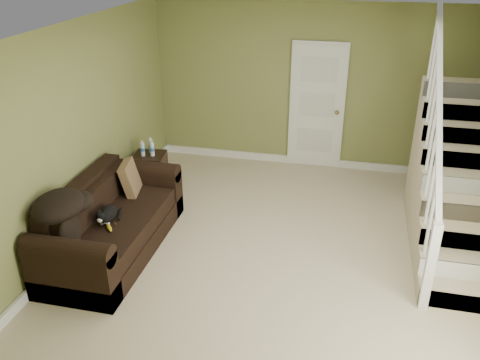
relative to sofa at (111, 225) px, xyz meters
The scene contains 15 objects.
floor 2.07m from the sofa, ahead, with size 5.00×5.50×0.01m, color #C3B38D.
ceiling 3.06m from the sofa, ahead, with size 5.00×5.50×0.01m, color white.
wall_back 3.82m from the sofa, 56.90° to the left, with size 5.00×0.04×2.60m, color olive.
wall_front 3.28m from the sofa, 49.99° to the right, with size 5.00×0.04×2.60m, color olive.
wall_left 1.13m from the sofa, 144.32° to the left, with size 0.04×5.50×2.60m, color olive.
baseboard_back 3.68m from the sofa, 56.65° to the left, with size 5.00×0.04×0.12m, color white.
baseboard_left 0.63m from the sofa, 142.55° to the left, with size 0.04×5.50×0.12m, color white.
door 3.78m from the sofa, 55.23° to the left, with size 0.86×0.12×2.02m.
staircase 4.23m from the sofa, 18.12° to the left, with size 1.00×2.51×2.82m.
sofa is the anchor object (origin of this frame).
side_table 1.69m from the sofa, 96.04° to the left, with size 0.50×0.50×0.77m.
cat 0.27m from the sofa, 70.93° to the right, with size 0.25×0.49×0.24m.
banana 0.37m from the sofa, 63.48° to the right, with size 0.05×0.17×0.05m, color yellow.
throw_pillow 0.71m from the sofa, 89.72° to the left, with size 0.11×0.42×0.42m, color #503620.
throw_blanket 0.87m from the sofa, 110.17° to the right, with size 0.50×0.66×0.27m, color black.
Camera 1 is at (0.65, -5.06, 3.45)m, focal length 38.00 mm.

